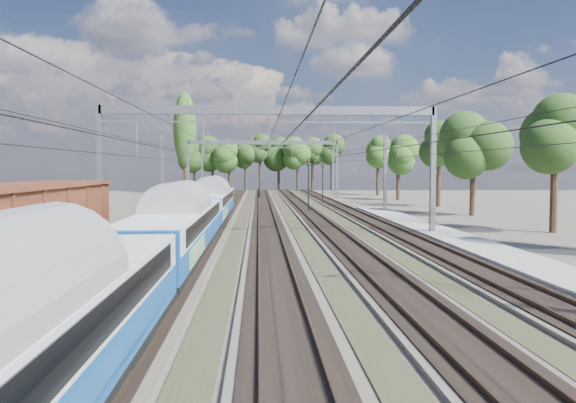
{
  "coord_description": "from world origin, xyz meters",
  "views": [
    {
      "loc": [
        -0.75,
        -8.8,
        4.71
      ],
      "look_at": [
        0.96,
        23.48,
        2.8
      ],
      "focal_mm": 35.0,
      "sensor_mm": 36.0,
      "label": 1
    }
  ],
  "objects_px": {
    "worker": "(259,193)",
    "signal_far": "(323,178)",
    "emu_train": "(178,220)",
    "signal_near": "(308,179)"
  },
  "relations": [
    {
      "from": "worker",
      "to": "signal_far",
      "type": "bearing_deg",
      "value": -170.8
    },
    {
      "from": "emu_train",
      "to": "signal_near",
      "type": "bearing_deg",
      "value": 74.7
    },
    {
      "from": "signal_far",
      "to": "emu_train",
      "type": "bearing_deg",
      "value": -114.01
    },
    {
      "from": "emu_train",
      "to": "signal_far",
      "type": "bearing_deg",
      "value": 75.44
    },
    {
      "from": "signal_near",
      "to": "signal_far",
      "type": "bearing_deg",
      "value": 72.53
    },
    {
      "from": "emu_train",
      "to": "signal_far",
      "type": "relative_size",
      "value": 10.41
    },
    {
      "from": "signal_near",
      "to": "signal_far",
      "type": "height_order",
      "value": "signal_near"
    },
    {
      "from": "emu_train",
      "to": "worker",
      "type": "bearing_deg",
      "value": 86.3
    },
    {
      "from": "worker",
      "to": "emu_train",
      "type": "bearing_deg",
      "value": 152.44
    },
    {
      "from": "emu_train",
      "to": "signal_near",
      "type": "xyz_separation_m",
      "value": [
        9.07,
        33.13,
        1.28
      ]
    }
  ]
}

